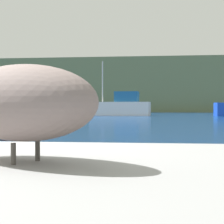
# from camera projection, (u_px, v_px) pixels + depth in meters

# --- Properties ---
(hillside_backdrop) EXTENTS (140.00, 15.21, 9.62)m
(hillside_backdrop) POSITION_uv_depth(u_px,v_px,m) (148.00, 87.00, 73.53)
(hillside_backdrop) COLOR #6B7A51
(hillside_backdrop) RESTS_ON ground
(pier_dock) EXTENTS (3.29, 2.64, 0.62)m
(pier_dock) POSITION_uv_depth(u_px,v_px,m) (20.00, 213.00, 2.33)
(pier_dock) COLOR #989898
(pier_dock) RESTS_ON ground
(pelican) EXTENTS (1.37, 1.02, 0.87)m
(pelican) POSITION_uv_depth(u_px,v_px,m) (18.00, 101.00, 2.33)
(pelican) COLOR gray
(pelican) RESTS_ON pier_dock
(fishing_boat_white) EXTENTS (6.63, 2.56, 5.94)m
(fishing_boat_white) POSITION_uv_depth(u_px,v_px,m) (121.00, 106.00, 41.87)
(fishing_boat_white) COLOR white
(fishing_boat_white) RESTS_ON ground
(mooring_buoy) EXTENTS (0.64, 0.64, 0.64)m
(mooring_buoy) POSITION_uv_depth(u_px,v_px,m) (3.00, 129.00, 11.25)
(mooring_buoy) COLOR #E54C19
(mooring_buoy) RESTS_ON ground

